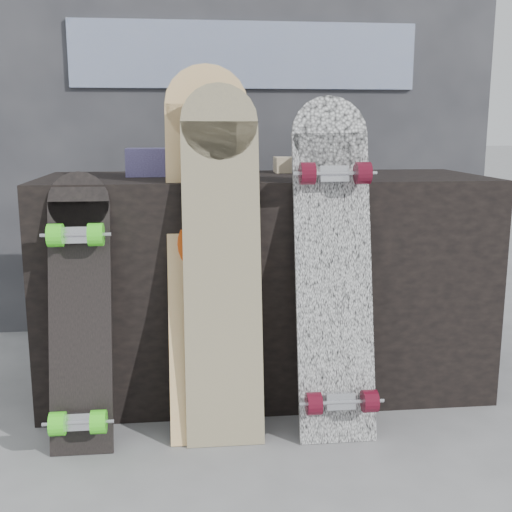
{
  "coord_description": "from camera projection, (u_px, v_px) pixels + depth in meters",
  "views": [
    {
      "loc": [
        -0.29,
        -1.83,
        0.98
      ],
      "look_at": [
        -0.06,
        0.2,
        0.56
      ],
      "focal_mm": 45.0,
      "sensor_mm": 36.0,
      "label": 1
    }
  ],
  "objects": [
    {
      "name": "merch_box_purple",
      "position": [
        152.0,
        162.0,
        2.32
      ],
      "size": [
        0.18,
        0.12,
        0.1
      ],
      "primitive_type": "cube",
      "color": "navy",
      "rests_on": "vendor_table"
    },
    {
      "name": "longboard_celtic",
      "position": [
        222.0,
        252.0,
        2.0
      ],
      "size": [
        0.24,
        0.24,
        1.11
      ],
      "rotation": [
        -0.2,
        0.0,
        0.0
      ],
      "color": "beige",
      "rests_on": "ground"
    },
    {
      "name": "longboard_cascadia",
      "position": [
        334.0,
        262.0,
        2.03
      ],
      "size": [
        0.25,
        0.33,
        1.08
      ],
      "rotation": [
        -0.23,
        0.0,
        0.0
      ],
      "color": "white",
      "rests_on": "ground"
    },
    {
      "name": "merch_box_small",
      "position": [
        330.0,
        158.0,
        2.44
      ],
      "size": [
        0.14,
        0.14,
        0.12
      ],
      "primitive_type": "cube",
      "color": "navy",
      "rests_on": "vendor_table"
    },
    {
      "name": "ground",
      "position": [
        283.0,
        444.0,
        2.01
      ],
      "size": [
        60.0,
        60.0,
        0.0
      ],
      "primitive_type": "plane",
      "color": "slate",
      "rests_on": "ground"
    },
    {
      "name": "longboard_geisha",
      "position": [
        210.0,
        238.0,
        2.06
      ],
      "size": [
        0.27,
        0.35,
        1.18
      ],
      "rotation": [
        -0.28,
        0.0,
        0.0
      ],
      "color": "beige",
      "rests_on": "ground"
    },
    {
      "name": "merch_box_flat",
      "position": [
        303.0,
        165.0,
        2.51
      ],
      "size": [
        0.22,
        0.1,
        0.06
      ],
      "primitive_type": "cube",
      "color": "#D1B78C",
      "rests_on": "vendor_table"
    },
    {
      "name": "vendor_table",
      "position": [
        264.0,
        283.0,
        2.41
      ],
      "size": [
        1.6,
        0.6,
        0.8
      ],
      "primitive_type": "cube",
      "color": "black",
      "rests_on": "ground"
    },
    {
      "name": "booth",
      "position": [
        243.0,
        100.0,
        3.1
      ],
      "size": [
        2.4,
        0.22,
        2.2
      ],
      "color": "#2E2E33",
      "rests_on": "ground"
    },
    {
      "name": "skateboard_dark",
      "position": [
        79.0,
        310.0,
        1.95
      ],
      "size": [
        0.19,
        0.29,
        0.84
      ],
      "rotation": [
        -0.25,
        0.0,
        0.0
      ],
      "color": "black",
      "rests_on": "ground"
    }
  ]
}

